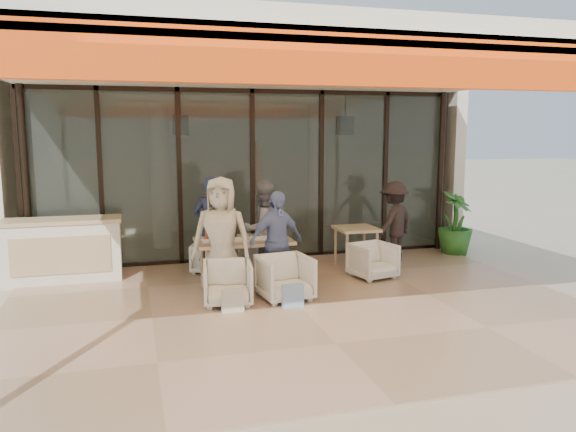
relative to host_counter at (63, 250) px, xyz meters
name	(u,v)px	position (x,y,z in m)	size (l,w,h in m)	color
ground	(298,307)	(3.30, -2.30, -0.53)	(70.00, 70.00, 0.00)	#C6B293
terrace_floor	(298,306)	(3.30, -2.30, -0.53)	(8.00, 6.00, 0.01)	tan
terrace_structure	(305,66)	(3.30, -2.56, 2.72)	(8.00, 6.00, 3.40)	silver
glass_storefront	(253,176)	(3.30, 0.70, 1.07)	(8.08, 0.10, 3.20)	#9EADA3
interior_block	(231,140)	(3.31, 3.02, 1.70)	(9.05, 3.62, 3.52)	silver
host_counter	(63,250)	(0.00, 0.00, 0.00)	(1.85, 0.65, 1.04)	silver
dining_table	(243,243)	(2.77, -0.99, 0.16)	(1.50, 0.90, 0.93)	tan
chair_far_left	(209,256)	(2.36, -0.05, -0.24)	(0.57, 0.53, 0.59)	white
chair_far_right	(257,252)	(3.20, -0.05, -0.21)	(0.63, 0.59, 0.64)	white
chair_near_left	(228,281)	(2.36, -1.95, -0.19)	(0.67, 0.63, 0.69)	white
chair_near_right	(285,276)	(3.20, -1.95, -0.17)	(0.71, 0.66, 0.73)	white
diner_navy	(213,228)	(2.36, -0.55, 0.33)	(0.63, 0.41, 1.73)	#181B35
diner_grey	(263,229)	(3.20, -0.55, 0.28)	(0.79, 0.61, 1.62)	slate
diner_cream	(221,237)	(2.36, -1.45, 0.36)	(0.87, 0.57, 1.78)	beige
diner_periwinkle	(276,241)	(3.20, -1.45, 0.24)	(0.91, 0.38, 1.55)	#728ABE
tote_bag_cream	(233,301)	(2.36, -2.35, -0.36)	(0.30, 0.10, 0.34)	silver
tote_bag_blue	(293,296)	(3.20, -2.35, -0.36)	(0.30, 0.10, 0.34)	#99BFD8
side_table	(356,233)	(4.92, -0.44, 0.11)	(0.70, 0.70, 0.74)	tan
side_chair	(373,259)	(4.92, -1.19, -0.20)	(0.65, 0.60, 0.66)	white
standing_woman	(394,222)	(5.76, -0.23, 0.23)	(0.98, 0.57, 1.52)	black
potted_palm	(456,223)	(7.28, 0.11, 0.10)	(0.71, 0.71, 1.26)	#1E5919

